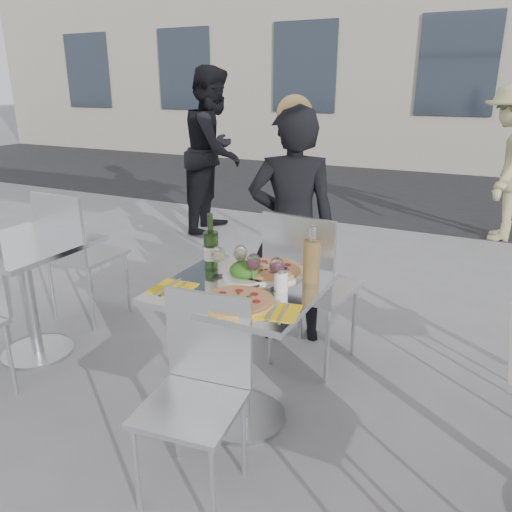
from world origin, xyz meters
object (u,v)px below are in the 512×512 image
at_px(chair_near, 199,379).
at_px(woman_diner, 292,228).
at_px(sugar_shaker, 281,279).
at_px(side_chair_lfar, 75,247).
at_px(side_table_left, 26,276).
at_px(pizza_near, 237,301).
at_px(napkin_right, 277,311).
at_px(salad_plate, 245,271).
at_px(chair_far, 307,279).
at_px(wineglass_white_a, 218,256).
at_px(napkin_left, 173,288).
at_px(wineglass_red_b, 277,267).
at_px(carafe, 311,262).
at_px(wineglass_white_b, 240,254).
at_px(main_table, 242,325).
at_px(pedestrian_a, 214,151).
at_px(wine_bottle, 211,248).
at_px(pedestrian_b, 508,163).
at_px(pizza_far, 272,270).
at_px(wineglass_red_a, 254,263).

height_order(chair_near, woman_diner, woman_diner).
bearing_deg(chair_near, sugar_shaker, 64.88).
bearing_deg(side_chair_lfar, side_table_left, 100.02).
xyz_separation_m(pizza_near, napkin_right, (0.19, 0.00, -0.01)).
bearing_deg(chair_near, salad_plate, 89.80).
relative_size(side_table_left, chair_far, 0.76).
bearing_deg(wineglass_white_a, napkin_left, -117.03).
height_order(pizza_near, wineglass_red_b, wineglass_red_b).
bearing_deg(napkin_right, wineglass_white_a, 139.89).
height_order(carafe, wineglass_red_b, carafe).
distance_m(chair_near, sugar_shaker, 0.58).
relative_size(side_table_left, napkin_right, 3.57).
height_order(pizza_near, napkin_right, pizza_near).
relative_size(chair_far, woman_diner, 0.64).
height_order(wineglass_white_a, napkin_left, wineglass_white_a).
bearing_deg(wineglass_white_b, carafe, 4.95).
xyz_separation_m(main_table, salad_plate, (-0.03, 0.09, 0.25)).
bearing_deg(carafe, side_chair_lfar, 169.72).
bearing_deg(wineglass_white_a, wineglass_red_b, -4.31).
xyz_separation_m(pedestrian_a, pizza_near, (2.05, -3.25, -0.17)).
height_order(main_table, salad_plate, salad_plate).
height_order(side_table_left, sugar_shaker, sugar_shaker).
distance_m(side_table_left, wine_bottle, 1.31).
bearing_deg(pizza_near, pedestrian_b, 77.21).
relative_size(chair_far, salad_plate, 4.46).
xyz_separation_m(chair_near, wine_bottle, (-0.27, 0.56, 0.36)).
bearing_deg(wine_bottle, main_table, -26.57).
bearing_deg(chair_far, carafe, 119.59).
xyz_separation_m(side_chair_lfar, napkin_right, (1.85, -0.68, 0.18)).
bearing_deg(side_chair_lfar, pizza_far, 171.05).
height_order(pedestrian_b, salad_plate, pedestrian_b).
relative_size(side_table_left, pedestrian_a, 0.40).
xyz_separation_m(pizza_near, carafe, (0.21, 0.34, 0.11)).
distance_m(chair_far, wineglass_white_b, 0.60).
height_order(wineglass_red_b, napkin_right, wineglass_red_b).
xyz_separation_m(side_chair_lfar, salad_plate, (1.55, -0.40, 0.21)).
relative_size(side_table_left, side_chair_lfar, 0.78).
bearing_deg(wineglass_white_a, main_table, -17.38).
relative_size(wineglass_white_a, wineglass_red_a, 1.00).
bearing_deg(pedestrian_b, chair_far, -12.84).
bearing_deg(side_chair_lfar, chair_far, -175.08).
relative_size(chair_far, pizza_far, 2.89).
distance_m(pizza_far, napkin_right, 0.46).
distance_m(main_table, wineglass_red_a, 0.32).
relative_size(sugar_shaker, wineglass_red_a, 0.68).
bearing_deg(wineglass_white_a, salad_plate, 15.79).
distance_m(pedestrian_b, pizza_near, 4.46).
bearing_deg(pedestrian_b, wineglass_white_b, -13.21).
height_order(chair_far, side_chair_lfar, chair_far).
height_order(woman_diner, napkin_left, woman_diner).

